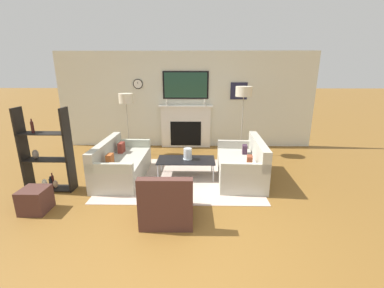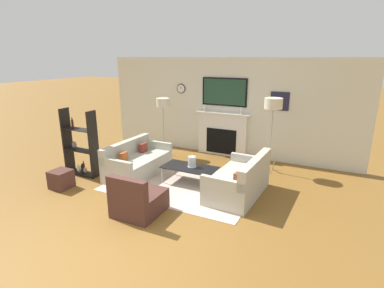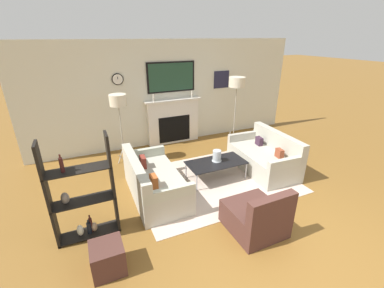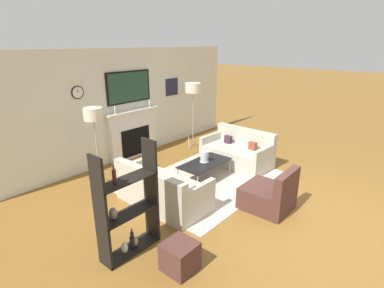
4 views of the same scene
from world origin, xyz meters
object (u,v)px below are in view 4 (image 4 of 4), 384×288
(coffee_table, at_px, (205,164))
(ottoman, at_px, (180,256))
(floor_lamp_right, at_px, (193,89))
(shelf_unit, at_px, (128,209))
(floor_lamp_left, at_px, (93,115))
(couch_left, at_px, (162,191))
(hurricane_candle, at_px, (204,157))
(armchair, at_px, (270,195))
(couch_right, at_px, (238,153))

(coffee_table, height_order, ottoman, ottoman)
(floor_lamp_right, height_order, ottoman, floor_lamp_right)
(coffee_table, bearing_deg, shelf_unit, -165.44)
(ottoman, bearing_deg, floor_lamp_left, 75.75)
(couch_left, relative_size, floor_lamp_left, 1.05)
(couch_left, xyz_separation_m, ottoman, (-1.00, -1.36, -0.09))
(coffee_table, relative_size, hurricane_candle, 5.12)
(shelf_unit, bearing_deg, coffee_table, 14.56)
(hurricane_candle, xyz_separation_m, shelf_unit, (-2.58, -0.71, 0.20))
(ottoman, bearing_deg, coffee_table, 31.48)
(couch_left, bearing_deg, floor_lamp_right, 30.19)
(hurricane_candle, bearing_deg, shelf_unit, -164.71)
(floor_lamp_left, xyz_separation_m, shelf_unit, (-0.94, -2.19, -0.78))
(armchair, height_order, shelf_unit, shelf_unit)
(armchair, height_order, hurricane_candle, armchair)
(couch_left, bearing_deg, couch_right, -0.07)
(floor_lamp_left, height_order, shelf_unit, floor_lamp_left)
(couch_right, bearing_deg, couch_left, 179.93)
(shelf_unit, height_order, ottoman, shelf_unit)
(couch_left, relative_size, floor_lamp_right, 0.95)
(couch_left, relative_size, ottoman, 4.27)
(coffee_table, relative_size, shelf_unit, 0.77)
(armchair, distance_m, shelf_unit, 2.56)
(couch_left, xyz_separation_m, floor_lamp_left, (-0.24, 1.61, 1.18))
(couch_left, xyz_separation_m, coffee_table, (1.36, 0.08, 0.08))
(floor_lamp_right, distance_m, ottoman, 5.01)
(couch_left, height_order, coffee_table, couch_left)
(couch_right, bearing_deg, floor_lamp_left, 149.81)
(hurricane_candle, distance_m, floor_lamp_right, 2.33)
(armchair, relative_size, coffee_table, 0.68)
(couch_right, height_order, hurricane_candle, couch_right)
(hurricane_candle, distance_m, ottoman, 2.83)
(couch_right, bearing_deg, ottoman, -158.92)
(couch_right, height_order, armchair, couch_right)
(floor_lamp_left, bearing_deg, coffee_table, -43.69)
(couch_right, relative_size, floor_lamp_left, 1.02)
(floor_lamp_right, bearing_deg, shelf_unit, -151.01)
(couch_left, bearing_deg, ottoman, -126.19)
(armchair, height_order, coffee_table, armchair)
(floor_lamp_left, xyz_separation_m, ottoman, (-0.75, -2.97, -1.27))
(ottoman, bearing_deg, shelf_unit, 103.68)
(coffee_table, bearing_deg, ottoman, -148.52)
(hurricane_candle, bearing_deg, floor_lamp_right, 47.25)
(couch_left, distance_m, shelf_unit, 1.38)
(couch_left, relative_size, shelf_unit, 1.09)
(coffee_table, bearing_deg, armchair, -97.42)
(shelf_unit, bearing_deg, floor_lamp_right, 28.99)
(couch_left, height_order, couch_right, couch_right)
(couch_right, bearing_deg, hurricane_candle, 173.60)
(armchair, relative_size, ottoman, 2.06)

